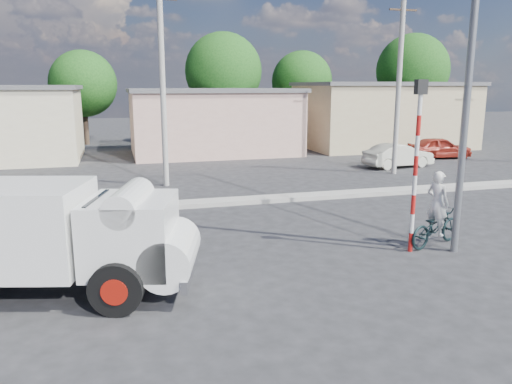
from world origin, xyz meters
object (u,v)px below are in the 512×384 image
object	(u,v)px
car_red	(439,148)
traffic_pole	(417,152)
bicycle	(436,227)
car_cream	(398,156)
truck	(55,235)
cyclist	(437,214)
streetlight	(465,53)

from	to	relation	value
car_red	traffic_pole	xyz separation A→B (m)	(-11.16, -14.45, 1.97)
traffic_pole	bicycle	bearing A→B (deg)	16.06
car_cream	traffic_pole	xyz separation A→B (m)	(-7.05, -12.18, 1.98)
truck	traffic_pole	distance (m)	8.59
cyclist	streetlight	world-z (taller)	streetlight
car_red	traffic_pole	bearing A→B (deg)	147.93
cyclist	car_red	distance (m)	17.51
bicycle	car_cream	distance (m)	13.41
car_cream	bicycle	bearing A→B (deg)	145.67
bicycle	cyclist	world-z (taller)	cyclist
cyclist	traffic_pole	distance (m)	1.97
bicycle	streetlight	xyz separation A→B (m)	(0.03, -0.56, 4.44)
car_red	traffic_pole	size ratio (longest dim) A/B	0.85
streetlight	truck	bearing A→B (deg)	-179.30
cyclist	car_red	bearing A→B (deg)	-56.78
bicycle	car_red	xyz separation A→B (m)	(10.26, 14.19, 0.11)
traffic_pole	streetlight	world-z (taller)	streetlight
cyclist	streetlight	size ratio (longest dim) A/B	0.19
truck	car_red	distance (m)	24.64
truck	cyclist	size ratio (longest dim) A/B	3.41
cyclist	car_cream	bearing A→B (deg)	-48.15
streetlight	car_red	bearing A→B (deg)	55.26
truck	bicycle	distance (m)	9.44
streetlight	cyclist	bearing A→B (deg)	93.16
cyclist	car_red	world-z (taller)	cyclist
car_red	car_cream	bearing A→B (deg)	124.43
truck	streetlight	xyz separation A→B (m)	(9.42, 0.12, 3.69)
car_cream	truck	bearing A→B (deg)	121.97
bicycle	cyclist	size ratio (longest dim) A/B	1.15
truck	bicycle	xyz separation A→B (m)	(9.39, 0.68, -0.75)
bicycle	car_cream	size ratio (longest dim) A/B	0.53
truck	car_cream	size ratio (longest dim) A/B	1.57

